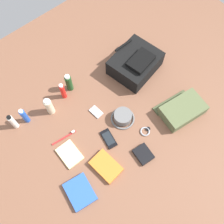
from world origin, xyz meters
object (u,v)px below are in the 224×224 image
shampoo_bottle (69,83)px  bucket_hat (123,117)px  backpack (135,63)px  wallet (143,154)px  notepad (70,154)px  media_player (96,112)px  sunscreen_spray (63,91)px  lotion_bottle (49,106)px  cell_phone (109,139)px  paperback_novel (80,192)px  wristwatch (145,131)px  travel_guidebook (106,166)px  deodorant_spray (24,116)px  toiletry_pouch (182,110)px  toothbrush (65,137)px  toothpaste_tube (13,122)px

shampoo_bottle → bucket_hat: bearing=-73.4°
shampoo_bottle → backpack: bearing=-21.2°
backpack → wallet: backpack is taller
notepad → media_player: bearing=22.3°
sunscreen_spray → lotion_bottle: bearing=-165.3°
cell_phone → media_player: bearing=73.4°
paperback_novel → cell_phone: paperback_novel is taller
bucket_hat → wristwatch: 0.17m
lotion_bottle → travel_guidebook: bearing=-86.0°
cell_phone → shampoo_bottle: bearing=85.1°
sunscreen_spray → wallet: size_ratio=1.33×
sunscreen_spray → deodorant_spray: bearing=177.4°
toiletry_pouch → travel_guidebook: size_ratio=1.57×
backpack → deodorant_spray: bearing=168.7°
sunscreen_spray → media_player: (0.09, -0.23, -0.06)m
lotion_bottle → shampoo_bottle: bearing=16.6°
lotion_bottle → media_player: size_ratio=1.72×
wallet → paperback_novel: bearing=176.9°
toiletry_pouch → wallet: toiletry_pouch is taller
sunscreen_spray → media_player: 0.25m
toothbrush → notepad: toothbrush is taller
toiletry_pouch → media_player: (-0.42, 0.36, -0.03)m
wallet → travel_guidebook: bearing=164.4°
travel_guidebook → cell_phone: 0.17m
media_player → travel_guidebook: bearing=-119.8°
backpack → wallet: 0.62m
toiletry_pouch → notepad: 0.75m
bucket_hat → notepad: bucket_hat is taller
travel_guidebook → lotion_bottle: bearing=94.0°
deodorant_spray → travel_guidebook: (0.19, -0.55, -0.06)m
sunscreen_spray → notepad: size_ratio=0.97×
toothpaste_tube → cell_phone: 0.59m
bucket_hat → backpack: bearing=36.0°
wallet → media_player: bearing=102.3°
sunscreen_spray → notepad: sunscreen_spray is taller
deodorant_spray → media_player: size_ratio=1.67×
paperback_novel → media_player: size_ratio=2.16×
lotion_bottle → bucket_hat: bearing=-47.2°
bucket_hat → paperback_novel: size_ratio=0.81×
backpack → toiletry_pouch: backpack is taller
wristwatch → wallet: bearing=-138.8°
backpack → travel_guidebook: size_ratio=1.92×
shampoo_bottle → notepad: (-0.28, -0.37, -0.06)m
shampoo_bottle → notepad: 0.46m
toothpaste_tube → cell_phone: toothpaste_tube is taller
toothpaste_tube → travel_guidebook: bearing=-65.1°
toiletry_pouch → paperback_novel: toiletry_pouch is taller
deodorant_spray → notepad: 0.37m
bucket_hat → media_player: size_ratio=1.75×
bucket_hat → paperback_novel: (-0.48, -0.18, -0.02)m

